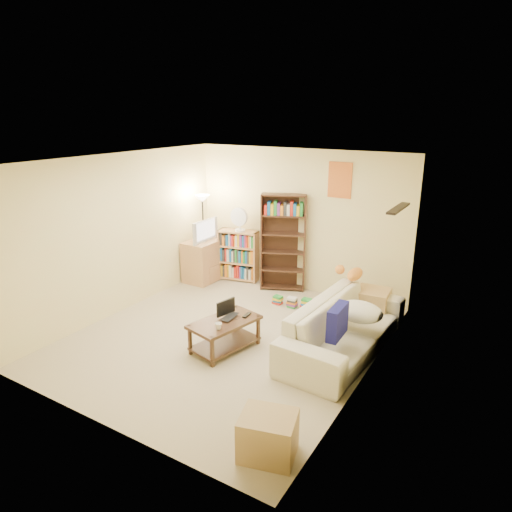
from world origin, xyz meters
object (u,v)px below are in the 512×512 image
(sofa, at_px, (345,327))
(laptop, at_px, (233,318))
(mug, at_px, (218,326))
(end_cabinet, at_px, (268,436))
(side_table, at_px, (372,307))
(television, at_px, (202,230))
(coffee_table, at_px, (225,331))
(tabby_cat, at_px, (352,273))
(desk_fan, at_px, (239,219))
(floor_lamp, at_px, (203,213))
(tv_stand, at_px, (203,261))
(short_bookshelf, at_px, (239,255))
(tall_bookshelf, at_px, (283,240))

(sofa, distance_m, laptop, 1.50)
(mug, xyz_separation_m, end_cabinet, (1.41, -1.20, -0.25))
(laptop, bearing_deg, side_table, -44.27)
(television, bearing_deg, sofa, -109.69)
(coffee_table, relative_size, television, 1.46)
(sofa, xyz_separation_m, television, (-3.25, 1.18, 0.64))
(tabby_cat, height_order, desk_fan, desk_fan)
(tabby_cat, relative_size, floor_lamp, 0.33)
(coffee_table, height_order, floor_lamp, floor_lamp)
(tv_stand, relative_size, floor_lamp, 0.47)
(desk_fan, bearing_deg, end_cabinet, -53.89)
(short_bookshelf, relative_size, desk_fan, 2.14)
(floor_lamp, bearing_deg, television, 165.28)
(mug, xyz_separation_m, floor_lamp, (-1.90, 2.22, 0.85))
(coffee_table, relative_size, side_table, 1.92)
(sofa, bearing_deg, short_bookshelf, 63.71)
(tabby_cat, relative_size, mug, 4.97)
(end_cabinet, bearing_deg, television, 134.31)
(tall_bookshelf, bearing_deg, end_cabinet, -86.51)
(floor_lamp, xyz_separation_m, end_cabinet, (3.32, -3.42, -1.10))
(mug, distance_m, short_bookshelf, 2.94)
(short_bookshelf, bearing_deg, end_cabinet, -65.43)
(television, bearing_deg, desk_fan, -61.95)
(tall_bookshelf, relative_size, floor_lamp, 1.06)
(desk_fan, bearing_deg, tv_stand, -152.16)
(tabby_cat, relative_size, tv_stand, 0.69)
(floor_lamp, bearing_deg, desk_fan, 29.78)
(tall_bookshelf, xyz_separation_m, end_cabinet, (1.85, -3.80, -0.70))
(television, bearing_deg, floor_lamp, -104.51)
(sofa, relative_size, mug, 22.07)
(coffee_table, distance_m, laptop, 0.21)
(desk_fan, bearing_deg, sofa, -29.61)
(laptop, bearing_deg, short_bookshelf, 26.69)
(laptop, xyz_separation_m, floor_lamp, (-1.89, 1.87, 0.88))
(television, bearing_deg, end_cabinet, -135.48)
(short_bookshelf, xyz_separation_m, end_cabinet, (2.79, -3.80, -0.27))
(tv_stand, bearing_deg, sofa, -19.69)
(mug, relative_size, short_bookshelf, 0.11)
(mug, relative_size, desk_fan, 0.24)
(tall_bookshelf, bearing_deg, tv_stand, 171.36)
(coffee_table, relative_size, end_cabinet, 2.04)
(mug, bearing_deg, floor_lamp, 130.60)
(short_bookshelf, bearing_deg, tall_bookshelf, -11.73)
(tabby_cat, bearing_deg, television, 174.98)
(tall_bookshelf, xyz_separation_m, floor_lamp, (-1.47, -0.38, 0.39))
(mug, xyz_separation_m, tall_bookshelf, (-0.44, 2.60, 0.45))
(mug, bearing_deg, tabby_cat, 61.51)
(sofa, distance_m, television, 3.52)
(mug, distance_m, desk_fan, 2.97)
(tall_bookshelf, bearing_deg, side_table, -39.56)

